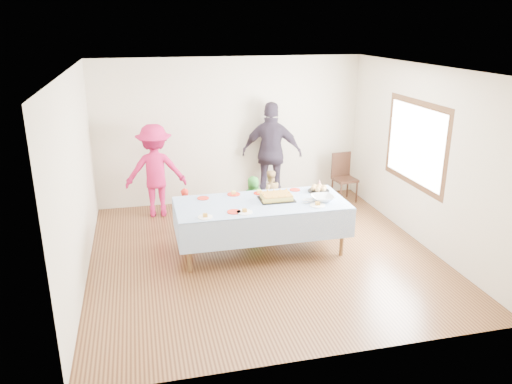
# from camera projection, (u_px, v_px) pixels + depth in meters

# --- Properties ---
(ground) EXTENTS (5.00, 5.00, 0.00)m
(ground) POSITION_uv_depth(u_px,v_px,m) (263.00, 254.00, 7.45)
(ground) COLOR #402212
(ground) RESTS_ON ground
(room_walls) EXTENTS (5.04, 5.04, 2.72)m
(room_walls) POSITION_uv_depth(u_px,v_px,m) (267.00, 137.00, 6.89)
(room_walls) COLOR beige
(room_walls) RESTS_ON ground
(party_table) EXTENTS (2.50, 1.10, 0.78)m
(party_table) POSITION_uv_depth(u_px,v_px,m) (261.00, 206.00, 7.31)
(party_table) COLOR brown
(party_table) RESTS_ON ground
(birthday_cake) EXTENTS (0.51, 0.39, 0.09)m
(birthday_cake) POSITION_uv_depth(u_px,v_px,m) (276.00, 197.00, 7.39)
(birthday_cake) COLOR black
(birthday_cake) RESTS_ON party_table
(rolls_tray) EXTENTS (0.33, 0.33, 0.10)m
(rolls_tray) POSITION_uv_depth(u_px,v_px,m) (319.00, 189.00, 7.75)
(rolls_tray) COLOR black
(rolls_tray) RESTS_ON party_table
(punch_bowl) EXTENTS (0.33, 0.33, 0.08)m
(punch_bowl) POSITION_uv_depth(u_px,v_px,m) (322.00, 198.00, 7.34)
(punch_bowl) COLOR silver
(punch_bowl) RESTS_ON party_table
(party_hat) EXTENTS (0.09, 0.09, 0.15)m
(party_hat) POSITION_uv_depth(u_px,v_px,m) (319.00, 184.00, 7.88)
(party_hat) COLOR white
(party_hat) RESTS_ON party_table
(fork_pile) EXTENTS (0.24, 0.18, 0.07)m
(fork_pile) POSITION_uv_depth(u_px,v_px,m) (311.00, 200.00, 7.28)
(fork_pile) COLOR white
(fork_pile) RESTS_ON party_table
(plate_red_far_a) EXTENTS (0.18, 0.18, 0.01)m
(plate_red_far_a) POSITION_uv_depth(u_px,v_px,m) (203.00, 198.00, 7.45)
(plate_red_far_a) COLOR red
(plate_red_far_a) RESTS_ON party_table
(plate_red_far_b) EXTENTS (0.20, 0.20, 0.01)m
(plate_red_far_b) POSITION_uv_depth(u_px,v_px,m) (234.00, 194.00, 7.62)
(plate_red_far_b) COLOR red
(plate_red_far_b) RESTS_ON party_table
(plate_red_far_c) EXTENTS (0.17, 0.17, 0.01)m
(plate_red_far_c) POSITION_uv_depth(u_px,v_px,m) (259.00, 193.00, 7.66)
(plate_red_far_c) COLOR red
(plate_red_far_c) RESTS_ON party_table
(plate_red_far_d) EXTENTS (0.16, 0.16, 0.01)m
(plate_red_far_d) POSITION_uv_depth(u_px,v_px,m) (295.00, 190.00, 7.82)
(plate_red_far_d) COLOR red
(plate_red_far_d) RESTS_ON party_table
(plate_red_near) EXTENTS (0.20, 0.20, 0.01)m
(plate_red_near) POSITION_uv_depth(u_px,v_px,m) (234.00, 212.00, 6.91)
(plate_red_near) COLOR red
(plate_red_near) RESTS_ON party_table
(plate_white_left) EXTENTS (0.20, 0.20, 0.01)m
(plate_white_left) POSITION_uv_depth(u_px,v_px,m) (205.00, 217.00, 6.73)
(plate_white_left) COLOR white
(plate_white_left) RESTS_ON party_table
(plate_white_mid) EXTENTS (0.22, 0.22, 0.01)m
(plate_white_mid) POSITION_uv_depth(u_px,v_px,m) (245.00, 212.00, 6.90)
(plate_white_mid) COLOR white
(plate_white_mid) RESTS_ON party_table
(plate_white_right) EXTENTS (0.22, 0.22, 0.01)m
(plate_white_right) POSITION_uv_depth(u_px,v_px,m) (318.00, 205.00, 7.16)
(plate_white_right) COLOR white
(plate_white_right) RESTS_ON party_table
(dining_chair) EXTENTS (0.44, 0.44, 0.92)m
(dining_chair) POSITION_uv_depth(u_px,v_px,m) (343.00, 174.00, 9.56)
(dining_chair) COLOR black
(dining_chair) RESTS_ON ground
(toddler_left) EXTENTS (0.31, 0.24, 0.75)m
(toddler_left) POSITION_uv_depth(u_px,v_px,m) (185.00, 210.00, 8.13)
(toddler_left) COLOR red
(toddler_left) RESTS_ON ground
(toddler_mid) EXTENTS (0.41, 0.29, 0.80)m
(toddler_mid) POSITION_uv_depth(u_px,v_px,m) (253.00, 199.00, 8.57)
(toddler_mid) COLOR #287828
(toddler_mid) RESTS_ON ground
(toddler_right) EXTENTS (0.42, 0.33, 0.85)m
(toddler_right) POSITION_uv_depth(u_px,v_px,m) (270.00, 194.00, 8.76)
(toddler_right) COLOR tan
(toddler_right) RESTS_ON ground
(adult_left) EXTENTS (1.09, 0.66, 1.64)m
(adult_left) POSITION_uv_depth(u_px,v_px,m) (155.00, 171.00, 8.70)
(adult_left) COLOR #B5164D
(adult_left) RESTS_ON ground
(adult_right) EXTENTS (1.21, 0.86, 1.91)m
(adult_right) POSITION_uv_depth(u_px,v_px,m) (272.00, 153.00, 9.32)
(adult_right) COLOR #332A39
(adult_right) RESTS_ON ground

